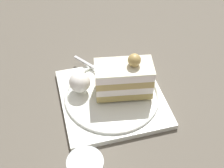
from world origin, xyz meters
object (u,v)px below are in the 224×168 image
at_px(cake_slice, 124,78).
at_px(fork, 93,68).
at_px(whipped_cream_dollop, 80,82).
at_px(dessert_plate, 112,97).

distance_m(cake_slice, fork, 0.10).
bearing_deg(whipped_cream_dollop, dessert_plate, -38.07).
distance_m(cake_slice, whipped_cream_dollop, 0.09).
xyz_separation_m(cake_slice, fork, (-0.03, 0.09, -0.03)).
xyz_separation_m(dessert_plate, cake_slice, (0.03, -0.00, 0.05)).
height_order(whipped_cream_dollop, fork, whipped_cream_dollop).
bearing_deg(dessert_plate, cake_slice, -4.12).
bearing_deg(cake_slice, dessert_plate, 175.88).
bearing_deg(whipped_cream_dollop, fork, 43.08).
bearing_deg(fork, cake_slice, -72.15).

